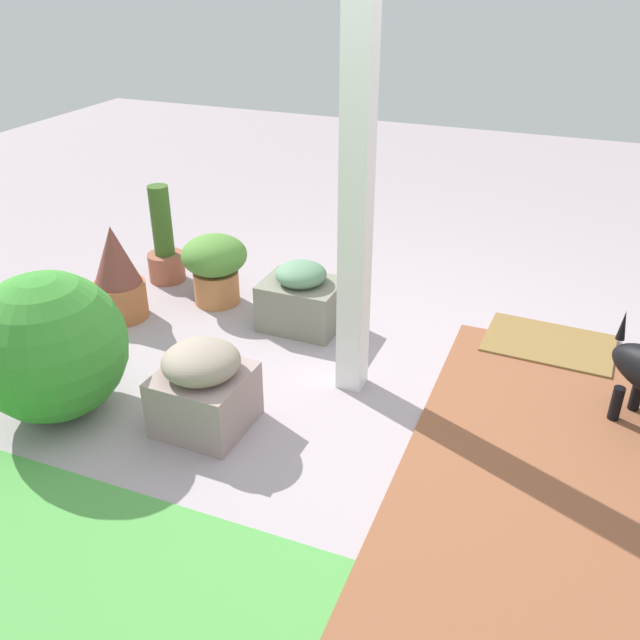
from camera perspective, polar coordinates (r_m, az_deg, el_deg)
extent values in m
plane|color=#A2949B|center=(3.45, 5.11, -6.78)|extent=(12.00, 12.00, 0.00)
cube|color=brown|center=(3.15, 23.76, -13.41)|extent=(1.80, 2.40, 0.02)
cube|color=white|center=(3.09, 3.10, 12.03)|extent=(0.13, 0.13, 2.22)
cube|color=gray|center=(4.03, -1.56, 1.30)|extent=(0.45, 0.35, 0.29)
ellipsoid|color=#5B8663|center=(3.94, -1.59, 3.83)|extent=(0.30, 0.30, 0.13)
cube|color=gray|center=(3.24, -9.57, -6.53)|extent=(0.41, 0.40, 0.29)
ellipsoid|color=gray|center=(3.13, -9.87, -3.43)|extent=(0.36, 0.36, 0.16)
sphere|color=#398A2F|center=(3.42, -21.57, -2.08)|extent=(0.72, 0.72, 0.72)
cylinder|color=#995540|center=(4.74, -12.64, 4.34)|extent=(0.24, 0.24, 0.19)
cylinder|color=#375C20|center=(4.62, -13.07, 8.05)|extent=(0.13, 0.13, 0.47)
cylinder|color=#AB5E36|center=(4.32, -16.22, 1.62)|extent=(0.31, 0.31, 0.23)
cone|color=brown|center=(4.20, -16.76, 5.19)|extent=(0.28, 0.28, 0.36)
cylinder|color=#BA7243|center=(4.38, -8.59, 2.75)|extent=(0.28, 0.28, 0.21)
ellipsoid|color=#4F8533|center=(4.29, -8.80, 5.36)|extent=(0.41, 0.41, 0.24)
cylinder|color=black|center=(3.64, 24.81, -5.70)|extent=(0.05, 0.05, 0.19)
cylinder|color=black|center=(3.53, 23.40, -6.49)|extent=(0.05, 0.05, 0.19)
cone|color=black|center=(3.46, 23.91, -0.39)|extent=(0.04, 0.04, 0.15)
cube|color=olive|center=(4.08, 18.49, -1.94)|extent=(0.72, 0.51, 0.03)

